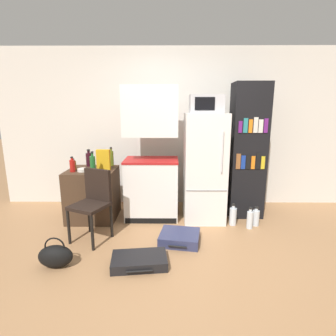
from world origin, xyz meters
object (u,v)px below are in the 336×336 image
bottle_amber_beer (73,165)px  bottle_wine_dark (89,159)px  cereal_box (103,160)px  suitcase_large_flat (180,237)px  bottle_green_tall (93,164)px  handbag (56,256)px  water_bottle_front (256,217)px  bottle_milk_white (99,162)px  bowl (83,170)px  bottle_olive_oil (111,158)px  refrigerator (204,168)px  suitcase_small_flat (139,261)px  water_bottle_middle (250,219)px  bottle_ketchup_red (72,165)px  chair (94,198)px  side_table (93,194)px  bookshelf (247,152)px  water_bottle_back (233,216)px  kitchen_hutch (151,159)px  microwave (206,104)px

bottle_amber_beer → bottle_wine_dark: 0.30m
cereal_box → suitcase_large_flat: bearing=-33.5°
bottle_amber_beer → bottle_green_tall: bottle_green_tall is taller
handbag → bottle_wine_dark: bearing=92.4°
water_bottle_front → bottle_milk_white: bearing=170.8°
bottle_milk_white → bowl: 0.30m
bottle_amber_beer → bottle_olive_oil: size_ratio=0.57×
refrigerator → bottle_green_tall: bearing=-170.7°
suitcase_small_flat → water_bottle_front: bearing=26.2°
bottle_olive_oil → bottle_wine_dark: bearing=-172.4°
suitcase_large_flat → water_bottle_middle: size_ratio=1.75×
refrigerator → bottle_amber_beer: refrigerator is taller
water_bottle_front → water_bottle_middle: bearing=-140.5°
bottle_ketchup_red → bottle_green_tall: bottle_green_tall is taller
bottle_wine_dark → bottle_ketchup_red: bearing=-108.4°
cereal_box → chair: size_ratio=0.34×
bowl → cereal_box: cereal_box is taller
side_table → water_bottle_front: bearing=-6.3°
bookshelf → suitcase_large_flat: bookshelf is taller
water_bottle_back → kitchen_hutch: bearing=165.5°
bottle_amber_beer → handbag: 1.47m
water_bottle_middle → water_bottle_back: (-0.21, 0.11, 0.00)m
water_bottle_front → water_bottle_back: 0.32m
bottle_olive_oil → bottle_wine_dark: bottle_olive_oil is taller
microwave → water_bottle_back: size_ratio=1.45×
bottle_wine_dark → water_bottle_back: bottle_wine_dark is taller
bottle_green_tall → kitchen_hutch: bearing=21.3°
bottle_wine_dark → kitchen_hutch: bearing=-9.6°
bottle_amber_beer → bottle_milk_white: bearing=20.4°
bookshelf → water_bottle_back: bearing=-123.7°
side_table → bottle_amber_beer: (-0.26, -0.02, 0.45)m
bottle_olive_oil → chair: 0.97m
suitcase_large_flat → cereal_box: bearing=156.1°
bookshelf → bottle_ketchup_red: (-2.54, -0.29, -0.15)m
water_bottle_middle → water_bottle_back: bearing=151.5°
water_bottle_front → bottle_green_tall: bearing=179.5°
refrigerator → suitcase_small_flat: (-0.83, -1.27, -0.73)m
cereal_box → suitcase_large_flat: size_ratio=0.55×
bookshelf → microwave: bearing=-168.7°
bottle_ketchup_red → chair: (0.42, -0.49, -0.31)m
water_bottle_front → bottle_amber_beer: bearing=174.7°
bookshelf → bottle_milk_white: 2.23m
bottle_amber_beer → cereal_box: cereal_box is taller
bottle_olive_oil → bowl: bottle_olive_oil is taller
bookshelf → bottle_olive_oil: size_ratio=6.81×
microwave → bowl: size_ratio=3.06×
microwave → bottle_green_tall: 1.78m
water_bottle_back → bottle_amber_beer: bearing=174.5°
bookshelf → suitcase_small_flat: bearing=-136.7°
bottle_wine_dark → water_bottle_middle: 2.55m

